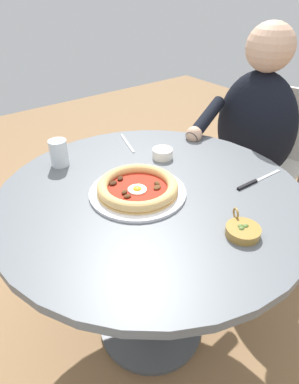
% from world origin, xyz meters
% --- Properties ---
extents(ground_plane, '(6.00, 6.00, 0.02)m').
position_xyz_m(ground_plane, '(0.00, 0.00, -0.01)').
color(ground_plane, olive).
extents(dining_table, '(1.01, 1.01, 0.72)m').
position_xyz_m(dining_table, '(0.00, 0.00, 0.57)').
color(dining_table, '#565B60').
rests_on(dining_table, ground).
extents(pizza_on_plate, '(0.31, 0.31, 0.04)m').
position_xyz_m(pizza_on_plate, '(0.04, -0.02, 0.74)').
color(pizza_on_plate, white).
rests_on(pizza_on_plate, dining_table).
extents(water_glass, '(0.07, 0.07, 0.10)m').
position_xyz_m(water_glass, '(0.15, -0.35, 0.76)').
color(water_glass, silver).
rests_on(water_glass, dining_table).
extents(steak_knife, '(0.22, 0.02, 0.01)m').
position_xyz_m(steak_knife, '(-0.31, 0.17, 0.72)').
color(steak_knife, silver).
rests_on(steak_knife, dining_table).
extents(ramekin_capers, '(0.08, 0.08, 0.04)m').
position_xyz_m(ramekin_capers, '(-0.18, -0.16, 0.74)').
color(ramekin_capers, white).
rests_on(ramekin_capers, dining_table).
extents(olive_pan, '(0.09, 0.11, 0.05)m').
position_xyz_m(olive_pan, '(-0.07, 0.31, 0.73)').
color(olive_pan, olive).
rests_on(olive_pan, dining_table).
extents(fork_utensil, '(0.07, 0.18, 0.00)m').
position_xyz_m(fork_utensil, '(-0.14, -0.35, 0.72)').
color(fork_utensil, '#BCBCC1').
rests_on(fork_utensil, dining_table).
extents(diner_person, '(0.54, 0.41, 1.16)m').
position_xyz_m(diner_person, '(-0.72, -0.14, 0.52)').
color(diner_person, '#282833').
rests_on(diner_person, ground).
extents(cafe_chair_diner, '(0.50, 0.50, 0.85)m').
position_xyz_m(cafe_chair_diner, '(-0.86, -0.17, 0.52)').
color(cafe_chair_diner, beige).
rests_on(cafe_chair_diner, ground).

